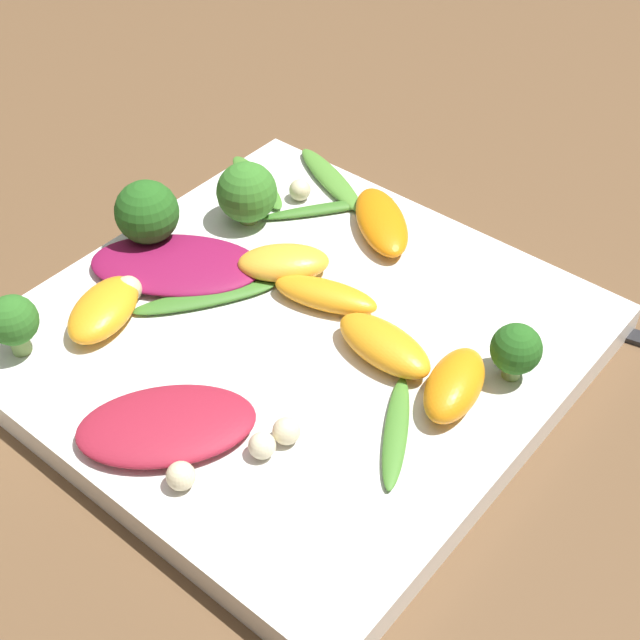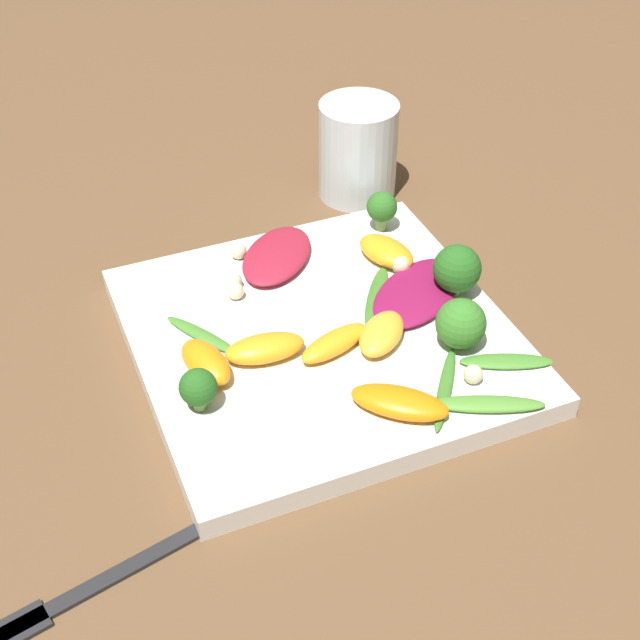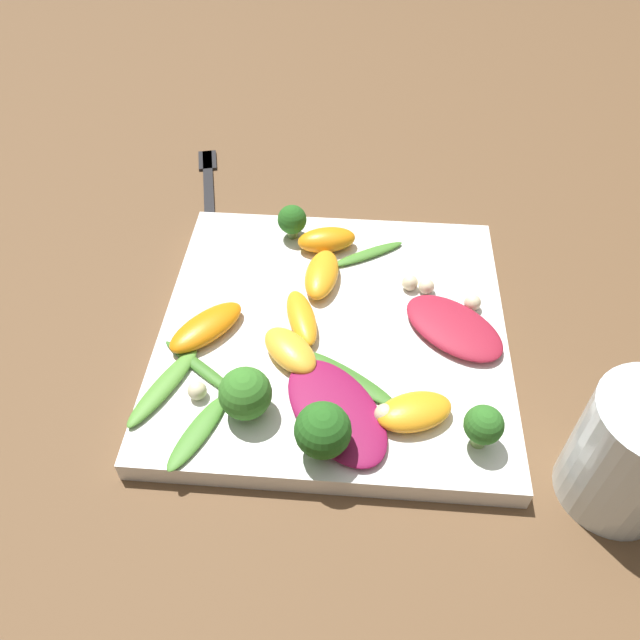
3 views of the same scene
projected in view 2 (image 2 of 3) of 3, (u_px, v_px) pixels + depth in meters
The scene contains 26 objects.
ground_plane at pixel (321, 348), 0.74m from camera, with size 2.40×2.40×0.00m, color brown.
plate at pixel (321, 339), 0.74m from camera, with size 0.30×0.30×0.02m.
drinking_glass at pixel (358, 150), 0.90m from camera, with size 0.08×0.08×0.10m.
fork at pixel (89, 588), 0.56m from camera, with size 0.17×0.05×0.01m.
radicchio_leaf_0 at pixel (280, 255), 0.80m from camera, with size 0.10×0.11×0.01m.
radicchio_leaf_1 at pixel (417, 292), 0.76m from camera, with size 0.12×0.11×0.01m.
orange_segment_0 at pixel (382, 334), 0.71m from camera, with size 0.06×0.06×0.02m.
orange_segment_1 at pixel (265, 348), 0.70m from camera, with size 0.07×0.04×0.02m.
orange_segment_2 at pixel (206, 362), 0.68m from camera, with size 0.04×0.06×0.02m.
orange_segment_3 at pixel (340, 342), 0.71m from camera, with size 0.07×0.04×0.02m.
orange_segment_4 at pixel (399, 402), 0.65m from camera, with size 0.08×0.07×0.02m.
orange_segment_5 at pixel (386, 251), 0.80m from camera, with size 0.05×0.07×0.02m.
broccoli_floret_0 at pixel (459, 271), 0.75m from camera, with size 0.04×0.04×0.05m.
broccoli_floret_1 at pixel (382, 208), 0.83m from camera, with size 0.03×0.03×0.04m.
broccoli_floret_2 at pixel (461, 324), 0.70m from camera, with size 0.04×0.04×0.04m.
broccoli_floret_3 at pixel (198, 388), 0.65m from camera, with size 0.03×0.03×0.04m.
arugula_sprig_0 at pixel (202, 335), 0.72m from camera, with size 0.05×0.07×0.01m.
arugula_sprig_1 at pixel (377, 298), 0.76m from camera, with size 0.06×0.08×0.01m.
arugula_sprig_2 at pixel (506, 361), 0.70m from camera, with size 0.07×0.04×0.01m.
arugula_sprig_3 at pixel (487, 404), 0.66m from camera, with size 0.09×0.05×0.01m.
arugula_sprig_4 at pixel (445, 388), 0.67m from camera, with size 0.06×0.08×0.01m.
macadamia_nut_0 at pixel (238, 251), 0.80m from camera, with size 0.01×0.01×0.01m.
macadamia_nut_1 at pixel (235, 291), 0.76m from camera, with size 0.01×0.01×0.01m.
macadamia_nut_2 at pixel (473, 374), 0.68m from camera, with size 0.02×0.02×0.02m.
macadamia_nut_3 at pixel (234, 280), 0.77m from camera, with size 0.01×0.01×0.01m.
macadamia_nut_4 at pixel (401, 265), 0.78m from camera, with size 0.02×0.02×0.02m.
Camera 2 is at (-0.21, -0.51, 0.49)m, focal length 50.00 mm.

